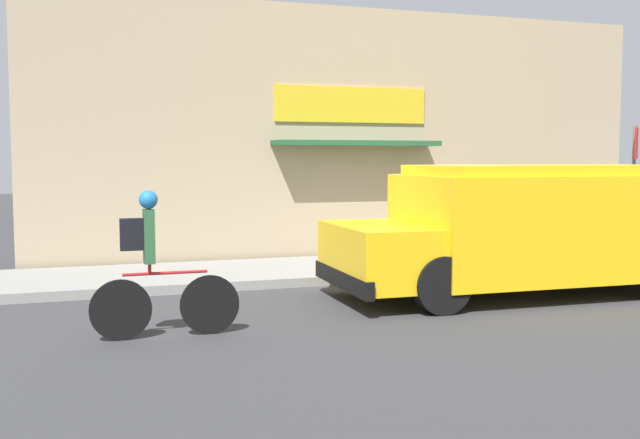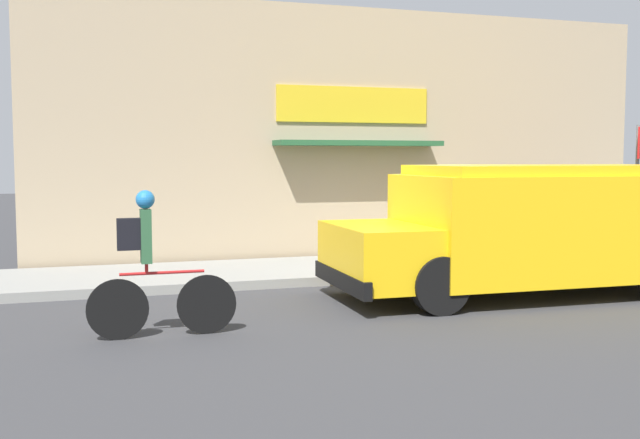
# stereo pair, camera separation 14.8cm
# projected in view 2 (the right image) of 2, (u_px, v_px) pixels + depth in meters

# --- Properties ---
(ground_plane) EXTENTS (70.00, 70.00, 0.00)m
(ground_plane) POSITION_uv_depth(u_px,v_px,m) (414.00, 281.00, 12.57)
(ground_plane) COLOR #38383A
(sidewalk) EXTENTS (28.00, 2.51, 0.15)m
(sidewalk) POSITION_uv_depth(u_px,v_px,m) (385.00, 266.00, 13.75)
(sidewalk) COLOR gray
(sidewalk) RESTS_ON ground_plane
(storefront) EXTENTS (12.76, 0.86, 5.02)m
(storefront) POSITION_uv_depth(u_px,v_px,m) (357.00, 135.00, 14.91)
(storefront) COLOR tan
(storefront) RESTS_ON ground_plane
(school_bus) EXTENTS (5.84, 2.79, 1.96)m
(school_bus) POSITION_uv_depth(u_px,v_px,m) (536.00, 226.00, 11.31)
(school_bus) COLOR yellow
(school_bus) RESTS_ON ground_plane
(cyclist) EXTENTS (1.71, 0.21, 1.70)m
(cyclist) POSITION_uv_depth(u_px,v_px,m) (152.00, 268.00, 8.57)
(cyclist) COLOR black
(cyclist) RESTS_ON ground_plane
(stop_sign_post) EXTENTS (0.45, 0.45, 2.55)m
(stop_sign_post) POSITION_uv_depth(u_px,v_px,m) (638.00, 169.00, 14.37)
(stop_sign_post) COLOR slate
(stop_sign_post) RESTS_ON sidewalk
(trash_bin) EXTENTS (0.50, 0.50, 0.88)m
(trash_bin) POSITION_uv_depth(u_px,v_px,m) (515.00, 229.00, 15.44)
(trash_bin) COLOR #2D5138
(trash_bin) RESTS_ON sidewalk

